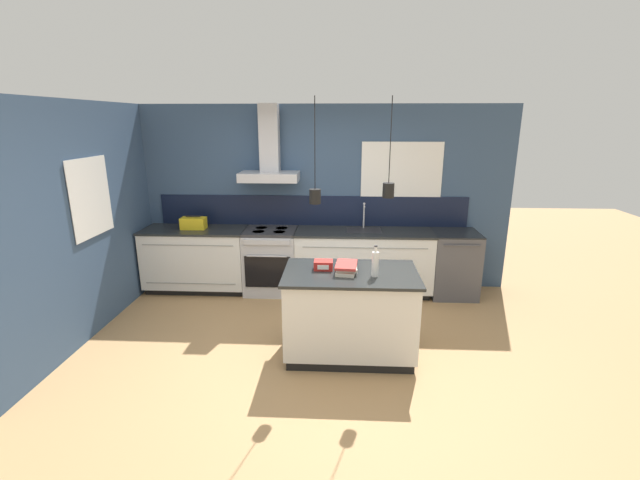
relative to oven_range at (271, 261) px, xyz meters
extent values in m
plane|color=#A87F51|center=(0.57, -1.69, -0.46)|extent=(16.00, 16.00, 0.00)
cube|color=#354C6B|center=(0.57, 0.34, 0.84)|extent=(5.60, 0.06, 2.60)
cube|color=black|center=(0.57, 0.30, 0.67)|extent=(4.42, 0.02, 0.43)
cube|color=white|center=(1.82, 0.30, 1.16)|extent=(1.12, 0.01, 0.96)
cube|color=black|center=(1.82, 0.31, 1.16)|extent=(1.04, 0.01, 0.88)
cube|color=#B5B5BA|center=(0.00, 0.08, 1.18)|extent=(0.80, 0.46, 0.12)
cube|color=#B5B5BA|center=(0.00, 0.17, 1.69)|extent=(0.26, 0.20, 0.90)
cylinder|color=black|center=(0.74, -1.71, 1.72)|extent=(0.01, 0.01, 0.84)
cylinder|color=black|center=(0.74, -1.71, 1.23)|extent=(0.11, 0.11, 0.14)
sphere|color=#F9D18C|center=(0.74, -1.71, 1.23)|extent=(0.06, 0.06, 0.06)
cylinder|color=black|center=(1.43, -1.69, 1.75)|extent=(0.01, 0.01, 0.78)
cylinder|color=black|center=(1.43, -1.69, 1.29)|extent=(0.11, 0.11, 0.14)
sphere|color=#F9D18C|center=(1.43, -1.69, 1.29)|extent=(0.06, 0.06, 0.06)
cube|color=#354C6B|center=(-1.86, -0.99, 0.84)|extent=(0.06, 3.80, 2.60)
cube|color=white|center=(-1.82, -1.14, 1.09)|extent=(0.01, 0.76, 0.88)
cube|color=black|center=(-1.82, -1.14, 1.09)|extent=(0.01, 0.68, 0.80)
cube|color=black|center=(-1.08, 0.03, -0.41)|extent=(1.38, 0.56, 0.09)
cube|color=silver|center=(-1.08, 0.00, 0.03)|extent=(1.42, 0.62, 0.79)
cube|color=gray|center=(-1.08, -0.31, 0.30)|extent=(1.25, 0.01, 0.01)
cube|color=gray|center=(-1.08, -0.31, -0.25)|extent=(1.25, 0.01, 0.01)
cube|color=#232626|center=(-1.08, 0.00, 0.44)|extent=(1.45, 0.64, 0.03)
cube|color=black|center=(1.31, 0.03, -0.41)|extent=(1.82, 0.56, 0.09)
cube|color=silver|center=(1.31, 0.00, 0.03)|extent=(1.88, 0.62, 0.79)
cube|color=gray|center=(1.31, -0.31, 0.30)|extent=(1.65, 0.01, 0.01)
cube|color=gray|center=(1.31, -0.31, -0.25)|extent=(1.65, 0.01, 0.01)
cube|color=#232626|center=(1.31, 0.00, 0.44)|extent=(1.90, 0.64, 0.03)
cube|color=#262628|center=(1.31, 0.05, 0.45)|extent=(0.48, 0.34, 0.01)
cylinder|color=#B5B5BA|center=(1.31, 0.18, 0.63)|extent=(0.02, 0.02, 0.35)
sphere|color=#B5B5BA|center=(1.31, 0.18, 0.80)|extent=(0.03, 0.03, 0.03)
cylinder|color=#B5B5BA|center=(1.31, 0.12, 0.78)|extent=(0.02, 0.12, 0.02)
cube|color=#B5B5BA|center=(0.00, 0.00, -0.02)|extent=(0.72, 0.62, 0.87)
cube|color=black|center=(0.00, -0.31, -0.06)|extent=(0.62, 0.02, 0.44)
cylinder|color=#B5B5BA|center=(0.00, -0.34, 0.17)|extent=(0.54, 0.02, 0.02)
cube|color=#B5B5BA|center=(0.00, -0.32, 0.36)|extent=(0.62, 0.02, 0.07)
cube|color=#2D2D30|center=(0.00, 0.00, 0.43)|extent=(0.72, 0.60, 0.04)
cylinder|color=black|center=(-0.14, 0.11, 0.45)|extent=(0.17, 0.17, 0.00)
cylinder|color=black|center=(0.14, 0.11, 0.45)|extent=(0.17, 0.17, 0.00)
cylinder|color=black|center=(-0.14, -0.10, 0.45)|extent=(0.17, 0.17, 0.00)
cylinder|color=black|center=(0.14, -0.10, 0.45)|extent=(0.17, 0.17, 0.00)
cube|color=#4C4C51|center=(2.56, 0.00, -0.01)|extent=(0.62, 0.62, 0.89)
cube|color=black|center=(2.56, 0.00, 0.44)|extent=(0.62, 0.62, 0.02)
cylinder|color=#4C4C51|center=(2.56, -0.33, 0.36)|extent=(0.47, 0.02, 0.02)
cube|color=black|center=(1.09, -1.66, -0.41)|extent=(1.25, 0.76, 0.09)
cube|color=silver|center=(1.09, -1.66, 0.03)|extent=(1.31, 0.79, 0.79)
cube|color=#232626|center=(1.09, -1.66, 0.44)|extent=(1.36, 0.84, 0.03)
cylinder|color=silver|center=(1.33, -1.76, 0.58)|extent=(0.07, 0.07, 0.25)
cylinder|color=silver|center=(1.33, -1.76, 0.73)|extent=(0.03, 0.03, 0.06)
cylinder|color=#262628|center=(1.33, -1.76, 0.76)|extent=(0.03, 0.03, 0.01)
cube|color=beige|center=(1.05, -1.67, 0.47)|extent=(0.23, 0.32, 0.03)
cube|color=beige|center=(1.05, -1.67, 0.50)|extent=(0.21, 0.25, 0.03)
cube|color=#B2332D|center=(1.05, -1.66, 0.53)|extent=(0.23, 0.33, 0.03)
cube|color=red|center=(0.81, -1.58, 0.50)|extent=(0.19, 0.14, 0.09)
cube|color=white|center=(0.81, -1.66, 0.50)|extent=(0.11, 0.01, 0.05)
cube|color=gold|center=(-1.08, 0.00, 0.53)|extent=(0.34, 0.18, 0.16)
cylinder|color=black|center=(-1.08, 0.00, 0.63)|extent=(0.20, 0.02, 0.02)
camera|label=1|loc=(0.99, -5.72, 1.94)|focal=24.00mm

